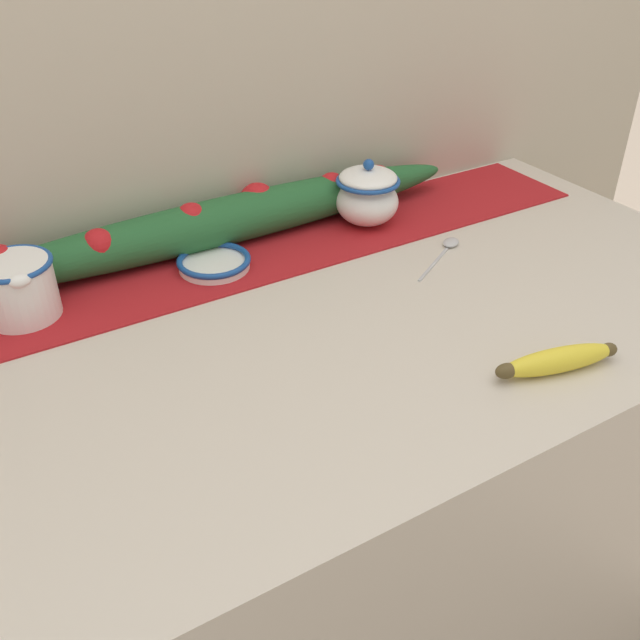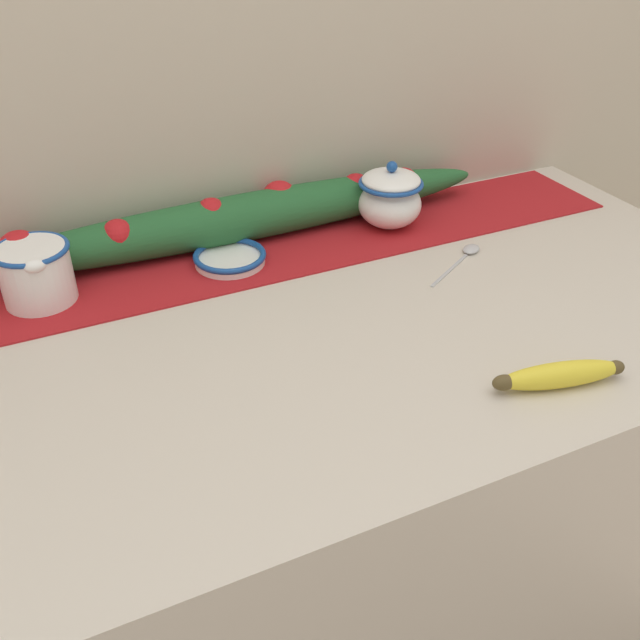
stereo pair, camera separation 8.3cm
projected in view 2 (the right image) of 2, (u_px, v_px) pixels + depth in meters
name	position (u px, v px, depth m)	size (l,w,h in m)	color
countertop	(320.00, 525.00, 1.28)	(1.48, 0.72, 0.86)	beige
back_wall	(219.00, 34.00, 1.15)	(2.28, 0.04, 2.40)	#B7AD99
table_runner	(259.00, 254.00, 1.23)	(1.37, 0.21, 0.00)	#A8191E
cream_pitcher	(36.00, 271.00, 1.08)	(0.11, 0.13, 0.09)	white
sugar_bowl	(390.00, 198.00, 1.29)	(0.12, 0.12, 0.12)	white
small_dish	(230.00, 258.00, 1.20)	(0.12, 0.12, 0.02)	white
banana	(559.00, 375.00, 0.92)	(0.18, 0.07, 0.03)	yellow
spoon	(468.00, 252.00, 1.23)	(0.15, 0.10, 0.01)	#B7B7BC
poinsettia_garland	(240.00, 217.00, 1.25)	(0.95, 0.10, 0.10)	#235B2D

